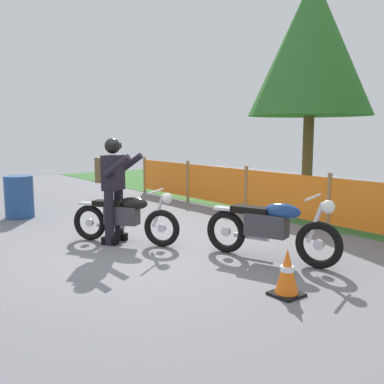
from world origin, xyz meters
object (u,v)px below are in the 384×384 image
object	(u,v)px
motorcycle_lead	(125,217)
traffic_cone	(287,273)
rider_lead	(113,184)
motorcycle_trailing	(271,228)
spare_drum	(19,197)

from	to	relation	value
motorcycle_lead	traffic_cone	bearing A→B (deg)	-28.23
rider_lead	traffic_cone	world-z (taller)	rider_lead
motorcycle_trailing	motorcycle_lead	bearing A→B (deg)	-169.65
motorcycle_lead	traffic_cone	size ratio (longest dim) A/B	3.05
motorcycle_trailing	rider_lead	bearing A→B (deg)	-169.26
motorcycle_lead	motorcycle_trailing	xyz separation A→B (m)	(2.05, 1.15, 0.03)
motorcycle_trailing	rider_lead	size ratio (longest dim) A/B	1.15
traffic_cone	spare_drum	distance (m)	6.35
motorcycle_lead	motorcycle_trailing	distance (m)	2.35
motorcycle_lead	spare_drum	bearing A→B (deg)	158.82
spare_drum	rider_lead	bearing A→B (deg)	11.17
motorcycle_lead	motorcycle_trailing	world-z (taller)	motorcycle_trailing
motorcycle_trailing	spare_drum	size ratio (longest dim) A/B	2.21
motorcycle_lead	motorcycle_trailing	size ratio (longest dim) A/B	0.83
motorcycle_lead	spare_drum	world-z (taller)	motorcycle_lead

